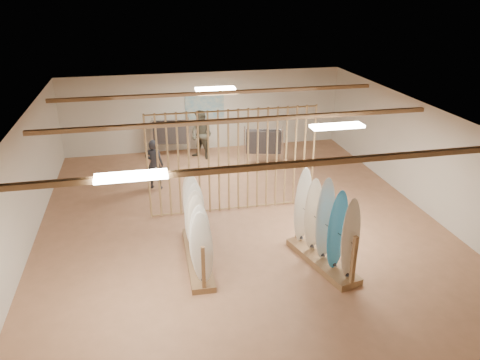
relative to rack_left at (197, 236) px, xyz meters
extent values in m
plane|color=#A67250|center=(1.29, 1.49, -0.61)|extent=(12.00, 12.00, 0.00)
plane|color=#9A9992|center=(1.29, 1.49, 2.19)|extent=(12.00, 12.00, 0.00)
plane|color=beige|center=(1.29, 7.49, 0.79)|extent=(12.00, 0.00, 12.00)
plane|color=beige|center=(1.29, -4.51, 0.79)|extent=(12.00, 0.00, 12.00)
plane|color=beige|center=(-3.71, 1.49, 0.79)|extent=(0.00, 12.00, 12.00)
plane|color=beige|center=(6.29, 1.49, 0.79)|extent=(0.00, 12.00, 12.00)
cube|color=brown|center=(1.29, 1.49, 2.11)|extent=(9.50, 6.12, 0.10)
cube|color=white|center=(1.29, 1.49, 2.13)|extent=(1.20, 0.35, 0.06)
cylinder|color=#A58150|center=(-0.91, 2.29, 0.79)|extent=(0.05, 0.05, 2.78)
cylinder|color=#A58150|center=(-0.65, 2.29, 0.79)|extent=(0.05, 0.05, 2.78)
cylinder|color=#A58150|center=(-0.39, 2.29, 0.79)|extent=(0.05, 0.05, 2.78)
cylinder|color=#A58150|center=(-0.13, 2.29, 0.79)|extent=(0.05, 0.05, 2.78)
cylinder|color=#A58150|center=(0.12, 2.29, 0.79)|extent=(0.05, 0.05, 2.78)
cylinder|color=#A58150|center=(0.38, 2.29, 0.79)|extent=(0.05, 0.05, 2.78)
cylinder|color=#A58150|center=(0.64, 2.29, 0.79)|extent=(0.05, 0.05, 2.78)
cylinder|color=#A58150|center=(0.90, 2.29, 0.79)|extent=(0.05, 0.05, 2.78)
cylinder|color=#A58150|center=(1.16, 2.29, 0.79)|extent=(0.05, 0.05, 2.78)
cylinder|color=#A58150|center=(1.42, 2.29, 0.79)|extent=(0.05, 0.05, 2.78)
cylinder|color=#A58150|center=(1.68, 2.29, 0.79)|extent=(0.05, 0.05, 2.78)
cylinder|color=#A58150|center=(1.94, 2.29, 0.79)|extent=(0.05, 0.05, 2.78)
cylinder|color=#A58150|center=(2.20, 2.29, 0.79)|extent=(0.05, 0.05, 2.78)
cylinder|color=#A58150|center=(2.45, 2.29, 0.79)|extent=(0.05, 0.05, 2.78)
cylinder|color=#A58150|center=(2.71, 2.29, 0.79)|extent=(0.05, 0.05, 2.78)
cylinder|color=#A58150|center=(2.97, 2.29, 0.79)|extent=(0.05, 0.05, 2.78)
cylinder|color=#A58150|center=(3.23, 2.29, 0.79)|extent=(0.05, 0.05, 2.78)
cylinder|color=#A58150|center=(3.49, 2.29, 0.79)|extent=(0.05, 0.05, 2.78)
cube|color=teal|center=(1.29, 7.47, 0.99)|extent=(1.40, 0.03, 0.90)
cube|color=brown|center=(0.00, 0.00, -0.54)|extent=(0.55, 2.53, 0.13)
cylinder|color=black|center=(0.00, 0.00, 0.27)|extent=(0.07, 2.47, 0.01)
ellipsoid|color=white|center=(-0.03, -1.06, 0.34)|extent=(0.42, 0.06, 1.63)
ellipsoid|color=white|center=(-0.02, -0.71, 0.34)|extent=(0.42, 0.06, 1.63)
ellipsoid|color=silver|center=(-0.01, -0.35, 0.34)|extent=(0.42, 0.06, 1.63)
ellipsoid|color=silver|center=(0.00, 0.00, 0.34)|extent=(0.42, 0.06, 1.63)
ellipsoid|color=white|center=(0.01, 0.35, 0.34)|extent=(0.42, 0.06, 1.63)
ellipsoid|color=white|center=(0.02, 0.71, 0.34)|extent=(0.42, 0.06, 1.63)
ellipsoid|color=silver|center=(0.03, 1.06, 0.34)|extent=(0.42, 0.06, 1.63)
cube|color=brown|center=(2.65, -0.72, -0.53)|extent=(1.05, 2.15, 0.15)
cylinder|color=black|center=(2.65, -0.72, 0.38)|extent=(0.52, 1.96, 0.01)
ellipsoid|color=silver|center=(2.86, -1.53, 0.46)|extent=(0.47, 0.18, 1.83)
ellipsoid|color=#2D8CD1|center=(2.75, -1.12, 0.46)|extent=(0.47, 0.18, 1.83)
ellipsoid|color=silver|center=(2.65, -0.72, 0.46)|extent=(0.47, 0.18, 1.83)
ellipsoid|color=silver|center=(2.54, -0.31, 0.46)|extent=(0.47, 0.18, 1.83)
ellipsoid|color=white|center=(2.44, 0.09, 0.46)|extent=(0.47, 0.18, 1.83)
cylinder|color=silver|center=(-0.01, 6.89, 0.70)|extent=(1.25, 0.22, 0.03)
cube|color=black|center=(-0.01, 6.89, 0.27)|extent=(1.21, 0.49, 0.77)
cylinder|color=silver|center=(-0.01, 6.89, 0.07)|extent=(0.03, 0.03, 1.35)
cylinder|color=silver|center=(2.90, 5.26, 0.68)|extent=(1.21, 0.33, 0.03)
cube|color=black|center=(2.90, 5.26, 0.26)|extent=(1.19, 0.58, 0.75)
cylinder|color=silver|center=(2.90, 5.26, 0.06)|extent=(0.03, 0.03, 1.33)
imported|color=#24252B|center=(-0.70, 4.19, 0.26)|extent=(0.75, 0.64, 1.72)
imported|color=#37352B|center=(1.01, 6.46, 0.35)|extent=(1.17, 1.16, 1.92)
camera|label=1|loc=(-0.97, -8.87, 5.10)|focal=35.00mm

